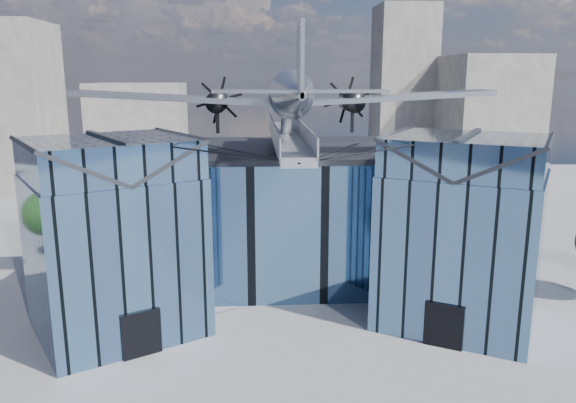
{
  "coord_description": "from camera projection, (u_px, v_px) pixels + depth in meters",
  "views": [
    {
      "loc": [
        -2.12,
        -33.42,
        15.23
      ],
      "look_at": [
        0.0,
        2.0,
        7.2
      ],
      "focal_mm": 35.0,
      "sensor_mm": 36.0,
      "label": 1
    }
  ],
  "objects": [
    {
      "name": "ground_plane",
      "position": [
        290.0,
        318.0,
        36.03
      ],
      "size": [
        120.0,
        120.0,
        0.0
      ],
      "primitive_type": "plane",
      "color": "gray"
    },
    {
      "name": "museum",
      "position": [
        285.0,
        212.0,
        40.47
      ],
      "size": [
        32.88,
        24.5,
        17.6
      ],
      "color": "#4E739E",
      "rests_on": "ground"
    },
    {
      "name": "bg_towers",
      "position": [
        278.0,
        111.0,
        83.06
      ],
      "size": [
        77.0,
        24.5,
        26.0
      ],
      "color": "gray",
      "rests_on": "ground"
    }
  ]
}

